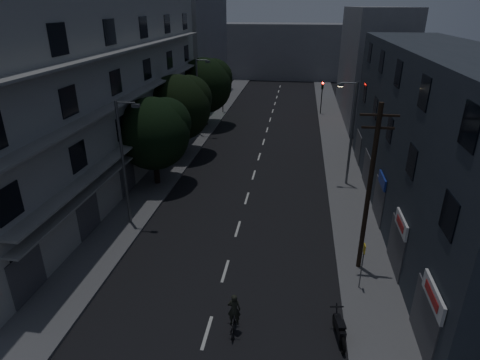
% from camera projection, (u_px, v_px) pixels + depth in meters
% --- Properties ---
extents(ground, '(160.00, 160.00, 0.00)m').
position_uv_depth(ground, '(260.00, 155.00, 38.46)').
color(ground, black).
rests_on(ground, ground).
extents(sidewalk_left, '(3.00, 90.00, 0.15)m').
position_uv_depth(sidewalk_left, '(184.00, 150.00, 39.43)').
color(sidewalk_left, '#565659').
rests_on(sidewalk_left, ground).
extents(sidewalk_right, '(3.00, 90.00, 0.15)m').
position_uv_depth(sidewalk_right, '(340.00, 158.00, 37.43)').
color(sidewalk_right, '#565659').
rests_on(sidewalk_right, ground).
extents(lane_markings, '(0.15, 60.50, 0.01)m').
position_uv_depth(lane_markings, '(265.00, 136.00, 44.12)').
color(lane_markings, beige).
rests_on(lane_markings, ground).
extents(building_left, '(7.00, 36.00, 14.00)m').
position_uv_depth(building_left, '(98.00, 93.00, 30.91)').
color(building_left, '#9D9D98').
rests_on(building_left, ground).
extents(building_right, '(6.19, 28.00, 11.00)m').
position_uv_depth(building_right, '(437.00, 141.00, 24.69)').
color(building_right, '#292F37').
rests_on(building_right, ground).
extents(building_far_left, '(6.00, 20.00, 16.00)m').
position_uv_depth(building_far_left, '(194.00, 44.00, 57.69)').
color(building_far_left, slate).
rests_on(building_far_left, ground).
extents(building_far_right, '(6.00, 20.00, 13.00)m').
position_uv_depth(building_far_right, '(371.00, 64.00, 49.66)').
color(building_far_right, slate).
rests_on(building_far_right, ground).
extents(building_far_end, '(24.00, 8.00, 10.00)m').
position_uv_depth(building_far_end, '(284.00, 51.00, 77.23)').
color(building_far_end, slate).
rests_on(building_far_end, ground).
extents(tree_near, '(5.55, 5.55, 6.85)m').
position_uv_depth(tree_near, '(154.00, 131.00, 30.44)').
color(tree_near, black).
rests_on(tree_near, sidewalk_left).
extents(tree_mid, '(6.03, 6.03, 7.42)m').
position_uv_depth(tree_mid, '(179.00, 105.00, 36.61)').
color(tree_mid, black).
rests_on(tree_mid, sidewalk_left).
extents(tree_far, '(6.22, 6.22, 7.69)m').
position_uv_depth(tree_far, '(205.00, 83.00, 45.76)').
color(tree_far, black).
rests_on(tree_far, sidewalk_left).
extents(traffic_signal_far_right, '(0.28, 0.37, 4.10)m').
position_uv_depth(traffic_signal_far_right, '(322.00, 91.00, 51.25)').
color(traffic_signal_far_right, black).
rests_on(traffic_signal_far_right, sidewalk_right).
extents(traffic_signal_far_left, '(0.28, 0.37, 4.10)m').
position_uv_depth(traffic_signal_far_left, '(223.00, 90.00, 52.05)').
color(traffic_signal_far_left, black).
rests_on(traffic_signal_far_left, sidewalk_left).
extents(street_lamp_left_near, '(1.51, 0.25, 8.00)m').
position_uv_depth(street_lamp_left_near, '(124.00, 158.00, 24.53)').
color(street_lamp_left_near, '#55595D').
rests_on(street_lamp_left_near, sidewalk_left).
extents(street_lamp_right, '(1.51, 0.25, 8.00)m').
position_uv_depth(street_lamp_right, '(351.00, 130.00, 30.19)').
color(street_lamp_right, slate).
rests_on(street_lamp_right, sidewalk_right).
extents(street_lamp_left_far, '(1.51, 0.25, 8.00)m').
position_uv_depth(street_lamp_left_far, '(199.00, 94.00, 42.28)').
color(street_lamp_left_far, slate).
rests_on(street_lamp_left_far, sidewalk_left).
extents(utility_pole, '(1.80, 0.24, 9.00)m').
position_uv_depth(utility_pole, '(369.00, 188.00, 19.97)').
color(utility_pole, black).
rests_on(utility_pole, sidewalk_right).
extents(bus_stop_sign, '(0.06, 0.35, 2.52)m').
position_uv_depth(bus_stop_sign, '(363.00, 258.00, 19.51)').
color(bus_stop_sign, '#595B60').
rests_on(bus_stop_sign, sidewalk_right).
extents(motorcycle, '(0.63, 2.06, 1.33)m').
position_uv_depth(motorcycle, '(339.00, 329.00, 17.09)').
color(motorcycle, black).
rests_on(motorcycle, ground).
extents(cyclist, '(0.61, 1.58, 1.97)m').
position_uv_depth(cyclist, '(234.00, 319.00, 17.47)').
color(cyclist, black).
rests_on(cyclist, ground).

